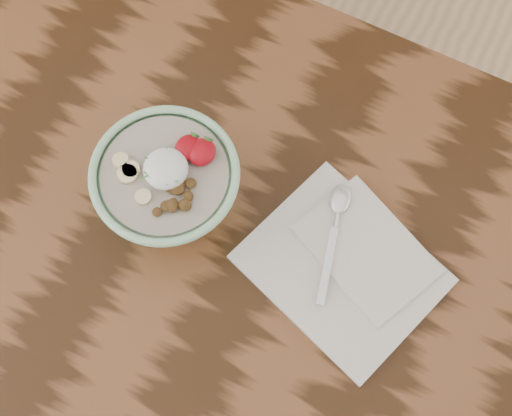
{
  "coord_description": "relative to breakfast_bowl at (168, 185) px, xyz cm",
  "views": [
    {
      "loc": [
        32.98,
        -23.19,
        174.52
      ],
      "look_at": [
        19.15,
        4.36,
        87.03
      ],
      "focal_mm": 50.0,
      "sensor_mm": 36.0,
      "label": 1
    }
  ],
  "objects": [
    {
      "name": "table",
      "position": [
        -5.86,
        -3.5,
        -16.25
      ],
      "size": [
        160.0,
        90.0,
        75.0
      ],
      "color": "black",
      "rests_on": "ground"
    },
    {
      "name": "spoon",
      "position": [
        22.71,
        8.3,
        -4.96
      ],
      "size": [
        6.53,
        18.25,
        0.96
      ],
      "rotation": [
        0.0,
        0.0,
        0.25
      ],
      "color": "silver",
      "rests_on": "napkin"
    },
    {
      "name": "napkin",
      "position": [
        27.04,
        2.61,
        -6.28
      ],
      "size": [
        31.1,
        27.95,
        1.59
      ],
      "rotation": [
        0.0,
        0.0,
        -0.32
      ],
      "color": "silver",
      "rests_on": "table"
    },
    {
      "name": "breakfast_bowl",
      "position": [
        0.0,
        0.0,
        0.0
      ],
      "size": [
        20.45,
        20.45,
        13.86
      ],
      "rotation": [
        0.0,
        0.0,
        0.34
      ],
      "color": "#A1D9AB",
      "rests_on": "table"
    }
  ]
}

